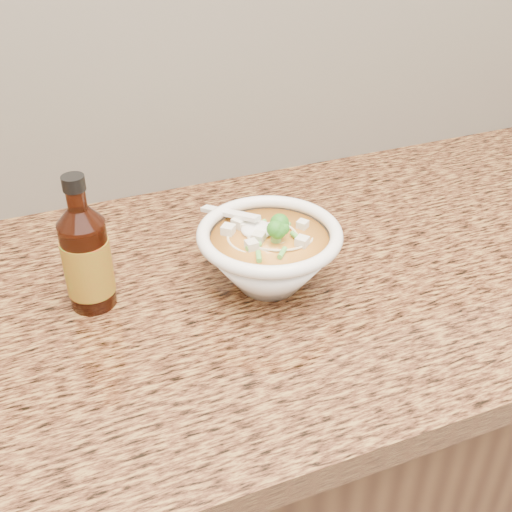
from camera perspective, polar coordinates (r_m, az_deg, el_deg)
name	(u,v)px	position (r m, az deg, el deg)	size (l,w,h in m)	color
cabinet	(262,478)	(1.27, 0.58, -19.10)	(4.00, 0.65, 0.86)	#321B0F
counter_slab	(264,284)	(0.95, 0.73, -2.50)	(4.00, 0.68, 0.04)	olive
soup_bowl	(269,256)	(0.89, 1.18, 0.01)	(0.20, 0.22, 0.11)	white
hot_sauce_bottle	(87,259)	(0.87, -14.81, -0.23)	(0.08, 0.08, 0.19)	#351107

